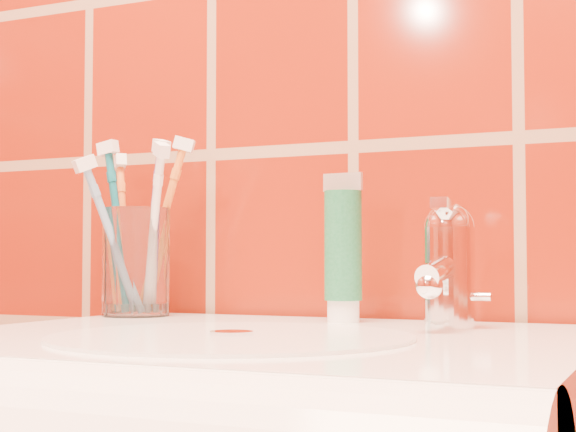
% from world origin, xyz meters
% --- Properties ---
extents(glass_tumbler, '(0.10, 0.10, 0.12)m').
position_xyz_m(glass_tumbler, '(-0.24, 1.12, 0.91)').
color(glass_tumbler, white).
rests_on(glass_tumbler, pedestal_sink).
extents(toothpaste_tube, '(0.04, 0.04, 0.15)m').
position_xyz_m(toothpaste_tube, '(0.02, 1.12, 0.92)').
color(toothpaste_tube, white).
rests_on(toothpaste_tube, pedestal_sink).
extents(faucet, '(0.05, 0.11, 0.12)m').
position_xyz_m(faucet, '(0.14, 1.09, 0.91)').
color(faucet, white).
rests_on(faucet, pedestal_sink).
extents(toothbrush_0, '(0.13, 0.14, 0.21)m').
position_xyz_m(toothbrush_0, '(-0.26, 1.13, 0.94)').
color(toothbrush_0, orange).
rests_on(toothbrush_0, glass_tumbler).
extents(toothbrush_1, '(0.06, 0.06, 0.21)m').
position_xyz_m(toothbrush_1, '(-0.25, 1.11, 0.95)').
color(toothbrush_1, '#0D6072').
rests_on(toothbrush_1, glass_tumbler).
extents(toothbrush_2, '(0.12, 0.10, 0.22)m').
position_xyz_m(toothbrush_2, '(-0.21, 1.14, 0.95)').
color(toothbrush_2, orange).
rests_on(toothbrush_2, glass_tumbler).
extents(toothbrush_3, '(0.11, 0.10, 0.21)m').
position_xyz_m(toothbrush_3, '(-0.21, 1.12, 0.95)').
color(toothbrush_3, '#734799').
rests_on(toothbrush_3, glass_tumbler).
extents(toothbrush_4, '(0.12, 0.15, 0.20)m').
position_xyz_m(toothbrush_4, '(-0.24, 1.08, 0.94)').
color(toothbrush_4, '#6890B8').
rests_on(toothbrush_4, glass_tumbler).
extents(toothbrush_5, '(0.14, 0.13, 0.21)m').
position_xyz_m(toothbrush_5, '(-0.21, 1.11, 0.95)').
color(toothbrush_5, white).
rests_on(toothbrush_5, glass_tumbler).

